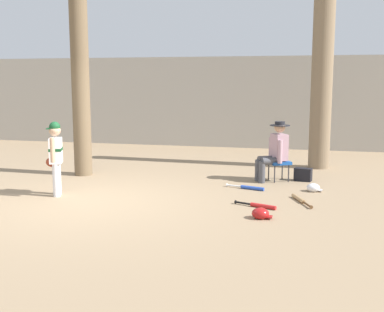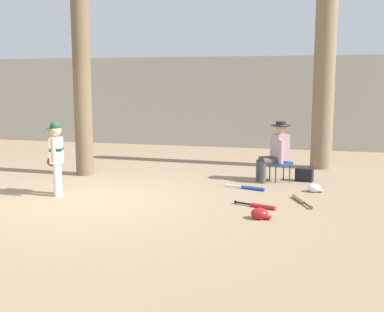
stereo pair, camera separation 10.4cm
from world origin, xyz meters
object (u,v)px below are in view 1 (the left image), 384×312
at_px(bat_blue_youth, 249,188).
at_px(seated_spectator, 275,150).
at_px(batting_helmet_white, 313,188).
at_px(tree_near_player, 79,49).
at_px(handbag_beside_stool, 303,174).
at_px(young_ballplayer, 55,154).
at_px(folding_stool, 279,163).
at_px(batting_helmet_red, 261,214).
at_px(bat_red_barrel, 260,206).
at_px(tree_behind_spectator, 322,71).
at_px(bat_wood_tan, 300,199).

bearing_deg(bat_blue_youth, seated_spectator, 66.08).
bearing_deg(batting_helmet_white, seated_spectator, 135.05).
height_order(tree_near_player, handbag_beside_stool, tree_near_player).
bearing_deg(young_ballplayer, folding_stool, 30.27).
bearing_deg(folding_stool, bat_blue_youth, -117.31).
height_order(handbag_beside_stool, batting_helmet_white, handbag_beside_stool).
bearing_deg(young_ballplayer, batting_helmet_red, -9.83).
distance_m(tree_near_player, bat_red_barrel, 5.10).
distance_m(handbag_beside_stool, batting_helmet_white, 0.96).
relative_size(handbag_beside_stool, bat_blue_youth, 0.46).
bearing_deg(bat_blue_youth, tree_near_player, 170.79).
height_order(tree_behind_spectator, folding_stool, tree_behind_spectator).
bearing_deg(bat_blue_youth, bat_red_barrel, -75.80).
height_order(young_ballplayer, bat_blue_youth, young_ballplayer).
bearing_deg(folding_stool, batting_helmet_white, -50.03).
bearing_deg(seated_spectator, batting_helmet_red, -89.83).
bearing_deg(batting_helmet_red, seated_spectator, 90.17).
height_order(tree_near_player, tree_behind_spectator, tree_near_player).
xyz_separation_m(tree_behind_spectator, folding_stool, (-0.81, -1.74, -1.85)).
bearing_deg(bat_red_barrel, folding_stool, 86.08).
relative_size(tree_behind_spectator, bat_red_barrel, 7.28).
bearing_deg(tree_behind_spectator, seated_spectator, -116.61).
bearing_deg(bat_blue_youth, handbag_beside_stool, 47.35).
distance_m(tree_near_player, tree_behind_spectator, 5.35).
height_order(tree_near_player, folding_stool, tree_near_player).
height_order(tree_near_player, seated_spectator, tree_near_player).
bearing_deg(bat_red_barrel, bat_blue_youth, 104.20).
xyz_separation_m(handbag_beside_stool, batting_helmet_red, (-0.56, -2.92, -0.06)).
xyz_separation_m(bat_red_barrel, bat_wood_tan, (0.61, 0.57, 0.00)).
xyz_separation_m(young_ballplayer, handbag_beside_stool, (4.20, 2.29, -0.61)).
height_order(young_ballplayer, batting_helmet_white, young_ballplayer).
xyz_separation_m(folding_stool, bat_blue_youth, (-0.47, -0.92, -0.33)).
xyz_separation_m(tree_near_player, batting_helmet_red, (4.04, -2.48, -2.56)).
height_order(young_ballplayer, folding_stool, young_ballplayer).
bearing_deg(tree_near_player, folding_stool, 4.52).
relative_size(bat_blue_youth, bat_red_barrel, 1.07).
relative_size(handbag_beside_stool, bat_wood_tan, 0.43).
xyz_separation_m(seated_spectator, batting_helmet_red, (0.01, -2.76, -0.57)).
bearing_deg(bat_blue_youth, bat_wood_tan, -37.14).
relative_size(tree_near_player, batting_helmet_red, 19.31).
xyz_separation_m(tree_behind_spectator, handbag_beside_stool, (-0.33, -1.62, -2.08)).
distance_m(bat_blue_youth, bat_wood_tan, 1.17).
relative_size(seated_spectator, bat_blue_youth, 1.61).
bearing_deg(tree_behind_spectator, batting_helmet_white, -92.79).
relative_size(bat_blue_youth, batting_helmet_red, 2.48).
bearing_deg(tree_behind_spectator, handbag_beside_stool, -101.38).
bearing_deg(batting_helmet_white, tree_near_player, 174.18).
bearing_deg(folding_stool, tree_behind_spectator, 65.11).
xyz_separation_m(tree_behind_spectator, young_ballplayer, (-4.53, -3.91, -1.47)).
distance_m(young_ballplayer, seated_spectator, 4.21).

